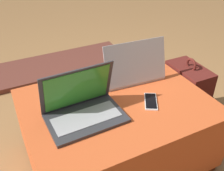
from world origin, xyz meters
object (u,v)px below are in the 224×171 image
at_px(laptop_far, 131,70).
at_px(cell_phone, 151,101).
at_px(backpack, 187,95).
at_px(laptop_near, 83,108).

xyz_separation_m(laptop_far, cell_phone, (-0.03, -0.27, -0.05)).
relative_size(laptop_far, backpack, 0.79).
bearing_deg(backpack, laptop_far, 79.31).
bearing_deg(cell_phone, backpack, 52.61).
height_order(cell_phone, backpack, backpack).
xyz_separation_m(cell_phone, backpack, (0.44, 0.18, -0.22)).
relative_size(laptop_near, backpack, 0.76).
bearing_deg(laptop_far, backpack, 172.72).
xyz_separation_m(laptop_near, backpack, (0.81, 0.13, -0.27)).
xyz_separation_m(laptop_near, laptop_far, (0.39, 0.21, 0.00)).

